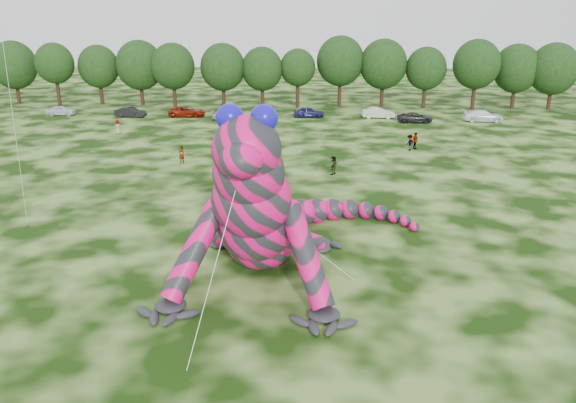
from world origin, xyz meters
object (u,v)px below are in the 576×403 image
(tree_11, at_px, (383,73))
(spectator_5, at_px, (333,165))
(tree_10, at_px, (340,71))
(tree_13, at_px, (476,74))
(car_1, at_px, (130,112))
(tree_4, at_px, (99,75))
(tree_12, at_px, (425,78))
(tree_7, at_px, (223,76))
(tree_14, at_px, (516,76))
(tree_15, at_px, (553,76))
(spectator_0, at_px, (181,155))
(spectator_3, at_px, (415,141))
(car_7, at_px, (483,116))
(car_4, at_px, (309,112))
(spectator_1, at_px, (231,150))
(tree_6, at_px, (173,75))
(car_2, at_px, (187,112))
(tree_5, at_px, (140,73))
(spectator_2, at_px, (410,143))
(car_0, at_px, (61,111))
(car_5, at_px, (379,113))
(tree_9, at_px, (298,78))
(tree_3, at_px, (56,74))
(tree_2, at_px, (15,72))
(car_3, at_px, (229,115))
(spectator_4, at_px, (118,127))
(car_6, at_px, (415,118))
(inflatable_gecko, at_px, (264,179))

(tree_11, relative_size, spectator_5, 6.05)
(tree_10, bearing_deg, tree_13, -4.21)
(tree_10, bearing_deg, car_1, -159.53)
(tree_4, xyz_separation_m, tree_12, (49.65, -0.97, -0.04))
(car_1, bearing_deg, tree_7, -44.00)
(tree_14, bearing_deg, tree_10, -179.68)
(tree_15, bearing_deg, spectator_0, -144.22)
(tree_13, bearing_deg, spectator_3, -115.75)
(car_7, bearing_deg, car_4, 88.02)
(spectator_1, bearing_deg, tree_13, 64.00)
(tree_4, relative_size, car_7, 1.73)
(tree_15, bearing_deg, tree_6, -178.89)
(car_2, bearing_deg, tree_7, -25.48)
(tree_4, bearing_deg, car_7, -11.84)
(tree_5, bearing_deg, car_1, -81.79)
(car_2, distance_m, spectator_2, 33.21)
(tree_4, relative_size, tree_14, 0.96)
(tree_13, xyz_separation_m, car_4, (-24.21, -8.14, -4.35))
(car_0, bearing_deg, car_5, -93.46)
(tree_9, height_order, car_0, tree_9)
(tree_13, xyz_separation_m, tree_14, (6.33, 1.60, -0.36))
(tree_11, distance_m, spectator_3, 27.65)
(tree_3, bearing_deg, tree_2, 166.93)
(car_0, bearing_deg, car_3, -99.31)
(tree_14, distance_m, spectator_4, 57.49)
(tree_15, xyz_separation_m, car_2, (-52.35, -9.21, -4.11))
(tree_13, height_order, car_3, tree_13)
(tree_13, bearing_deg, car_1, -169.11)
(car_7, relative_size, spectator_1, 3.08)
(tree_11, bearing_deg, tree_6, -177.24)
(car_3, bearing_deg, spectator_3, -130.05)
(tree_15, bearing_deg, spectator_4, -160.08)
(tree_3, height_order, car_4, tree_3)
(tree_7, relative_size, tree_15, 0.98)
(car_6, relative_size, car_7, 0.88)
(tree_3, distance_m, spectator_0, 43.04)
(car_3, xyz_separation_m, car_6, (24.64, -0.31, -0.02))
(spectator_3, xyz_separation_m, spectator_1, (-18.77, -5.11, -0.04))
(tree_14, xyz_separation_m, spectator_1, (-37.77, -32.97, -3.85))
(car_5, bearing_deg, car_6, -120.64)
(car_1, xyz_separation_m, spectator_4, (2.06, -11.00, 0.14))
(inflatable_gecko, height_order, tree_3, inflatable_gecko)
(car_7, bearing_deg, tree_2, 83.18)
(spectator_0, xyz_separation_m, spectator_1, (4.51, 2.06, -0.03))
(spectator_5, bearing_deg, spectator_1, -80.75)
(car_5, bearing_deg, spectator_5, 168.36)
(tree_3, distance_m, car_5, 49.00)
(car_7, distance_m, spectator_2, 20.77)
(tree_4, bearing_deg, spectator_4, -65.26)
(tree_2, xyz_separation_m, tree_15, (81.49, -0.99, -0.00))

